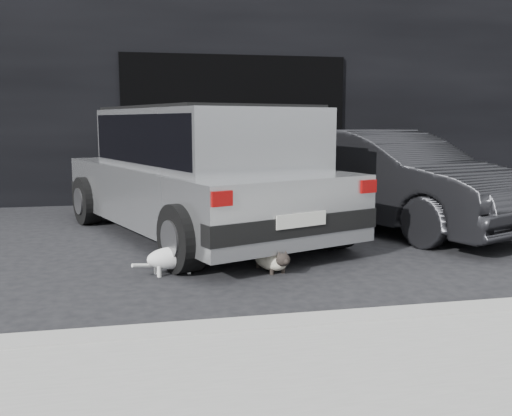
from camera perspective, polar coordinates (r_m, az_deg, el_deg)
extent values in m
plane|color=black|center=(6.40, -4.75, -4.45)|extent=(80.00, 80.00, 0.00)
cube|color=black|center=(12.35, -3.73, 13.58)|extent=(34.00, 4.00, 5.00)
cube|color=black|center=(10.32, -2.07, 7.87)|extent=(4.00, 0.10, 2.60)
cube|color=#999893|center=(4.23, 13.72, -10.82)|extent=(18.00, 0.25, 0.12)
cube|color=#999893|center=(3.27, 23.20, -17.36)|extent=(18.00, 2.20, 0.11)
cube|color=#ABADB0|center=(7.31, -5.95, 1.57)|extent=(3.39, 4.79, 0.70)
cube|color=#ABADB0|center=(7.06, -5.21, 7.00)|extent=(2.65, 3.34, 0.70)
cube|color=black|center=(7.06, -5.21, 7.00)|extent=(2.62, 3.24, 0.56)
cube|color=black|center=(5.54, 3.97, -1.75)|extent=(1.91, 0.87, 0.20)
cube|color=black|center=(9.24, -11.86, 2.30)|extent=(1.91, 0.87, 0.20)
cube|color=silver|center=(5.46, 4.57, -1.21)|extent=(0.55, 0.22, 0.13)
cube|color=#8C0707|center=(4.95, -3.42, 0.93)|extent=(0.20, 0.10, 0.13)
cube|color=#8C0707|center=(5.98, 11.18, 2.14)|extent=(0.20, 0.10, 0.13)
cube|color=black|center=(7.05, -5.25, 9.96)|extent=(2.54, 3.07, 0.03)
cylinder|color=black|center=(5.54, -7.39, -3.00)|extent=(0.47, 0.72, 0.67)
cylinder|color=slate|center=(5.48, -8.66, -3.15)|extent=(0.15, 0.35, 0.37)
cylinder|color=black|center=(6.56, 7.84, -1.16)|extent=(0.47, 0.72, 0.67)
cylinder|color=slate|center=(6.65, 8.72, -1.05)|extent=(0.15, 0.35, 0.37)
cylinder|color=black|center=(8.39, -16.47, 0.72)|extent=(0.47, 0.72, 0.67)
cylinder|color=slate|center=(8.36, -17.36, 0.65)|extent=(0.15, 0.35, 0.37)
cylinder|color=black|center=(9.11, -4.88, 1.65)|extent=(0.47, 0.72, 0.67)
cylinder|color=slate|center=(9.17, -4.13, 1.71)|extent=(0.15, 0.35, 0.37)
imported|color=black|center=(7.95, 12.98, 2.82)|extent=(2.87, 4.28, 1.33)
ellipsoid|color=beige|center=(5.60, 1.45, -5.21)|extent=(0.36, 0.54, 0.19)
ellipsoid|color=beige|center=(5.49, 2.06, -5.26)|extent=(0.26, 0.26, 0.18)
ellipsoid|color=black|center=(5.38, 2.72, -5.20)|extent=(0.17, 0.15, 0.12)
sphere|color=black|center=(5.33, 3.02, -5.40)|extent=(0.06, 0.06, 0.06)
cone|color=black|center=(5.39, 2.98, -4.53)|extent=(0.06, 0.07, 0.07)
cone|color=black|center=(5.36, 2.32, -4.61)|extent=(0.06, 0.07, 0.07)
cylinder|color=black|center=(5.53, 2.72, -6.21)|extent=(0.04, 0.04, 0.06)
cylinder|color=black|center=(5.47, 1.60, -6.37)|extent=(0.04, 0.04, 0.06)
cylinder|color=black|center=(5.77, 1.29, -5.56)|extent=(0.04, 0.04, 0.06)
cylinder|color=black|center=(5.72, 0.21, -5.70)|extent=(0.04, 0.04, 0.06)
cylinder|color=black|center=(5.84, 0.19, -4.95)|extent=(0.18, 0.24, 0.08)
ellipsoid|color=white|center=(5.53, -8.38, -4.95)|extent=(0.53, 0.34, 0.21)
ellipsoid|color=white|center=(5.56, -7.16, -4.62)|extent=(0.25, 0.25, 0.18)
ellipsoid|color=white|center=(5.58, -5.90, -3.78)|extent=(0.15, 0.16, 0.13)
sphere|color=white|center=(5.60, -5.36, -3.80)|extent=(0.06, 0.06, 0.06)
cone|color=white|center=(5.60, -6.17, -3.14)|extent=(0.07, 0.06, 0.07)
cone|color=white|center=(5.53, -5.94, -3.28)|extent=(0.07, 0.06, 0.07)
cylinder|color=white|center=(5.65, -7.10, -5.62)|extent=(0.04, 0.04, 0.12)
cylinder|color=white|center=(5.54, -6.73, -5.92)|extent=(0.04, 0.04, 0.12)
cylinder|color=white|center=(5.58, -9.97, -5.88)|extent=(0.04, 0.04, 0.12)
cylinder|color=white|center=(5.46, -9.66, -6.19)|extent=(0.04, 0.04, 0.12)
cylinder|color=white|center=(5.48, -11.09, -5.66)|extent=(0.25, 0.17, 0.08)
ellipsoid|color=gray|center=(5.48, -9.23, -4.85)|extent=(0.20, 0.17, 0.09)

